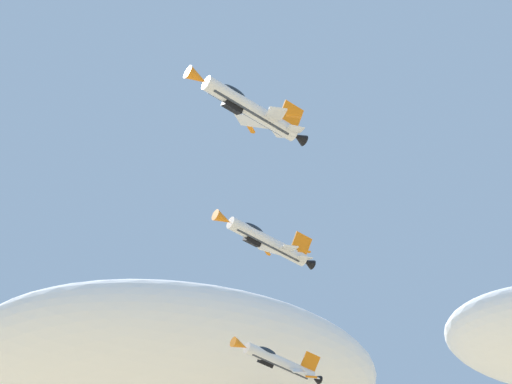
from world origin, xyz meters
The scene contains 4 objects.
cloud_near_formation centered at (0.93, 128.19, 91.59)m, with size 74.51×39.93×22.03m, color white.
fighter_jet_right_wing centered at (2.85, 54.10, 75.33)m, with size 14.73×10.23×5.86m.
fighter_jet_left_outer centered at (8.65, 76.79, 77.02)m, with size 14.73×10.20×5.98m.
fighter_jet_right_outer centered at (14.08, 98.23, 73.55)m, with size 14.73×9.95×6.71m.
Camera 1 is at (-5.90, -4.26, 1.93)m, focal length 60.45 mm.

